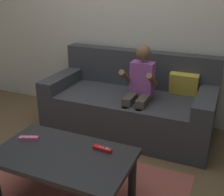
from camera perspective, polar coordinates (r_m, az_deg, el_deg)
ground_plane at (r=2.36m, az=-12.51°, el=-17.44°), size 9.29×9.29×0.00m
wall_back at (r=3.22m, az=2.52°, el=17.98°), size 4.65×0.05×2.50m
couch at (r=3.01m, az=3.76°, el=-1.30°), size 1.72×0.80×0.81m
person_seated_on_couch at (r=2.71m, az=5.54°, el=1.91°), size 0.31×0.39×0.96m
coffee_table at (r=2.03m, az=-9.79°, el=-12.54°), size 0.96×0.56×0.40m
game_remote_red_near_edge at (r=1.99m, az=-1.94°, el=-10.28°), size 0.14×0.05×0.03m
game_remote_pink_center at (r=2.21m, az=-16.56°, el=-7.81°), size 0.14×0.09×0.03m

